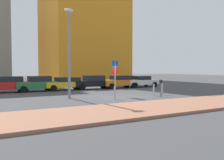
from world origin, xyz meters
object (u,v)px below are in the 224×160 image
at_px(parked_car_black, 93,82).
at_px(parked_car_white, 141,81).
at_px(parked_car_yellow, 66,83).
at_px(street_lamp, 69,46).
at_px(traffic_bollard_near, 154,90).
at_px(parking_meter, 161,86).
at_px(traffic_bollard_mid, 115,93).
at_px(parking_sign_post, 115,73).
at_px(parked_car_green, 37,83).
at_px(parked_car_orange, 120,81).
at_px(parked_car_red, 7,84).
at_px(traffic_bollard_far, 162,89).

distance_m(parked_car_black, parked_car_white, 6.25).
distance_m(parked_car_yellow, parked_car_white, 9.36).
relative_size(street_lamp, traffic_bollard_near, 6.84).
height_order(parking_meter, traffic_bollard_mid, parking_meter).
bearing_deg(parking_sign_post, parked_car_green, 125.22).
bearing_deg(parked_car_orange, traffic_bollard_mid, -122.84).
distance_m(parked_car_black, traffic_bollard_mid, 9.23).
distance_m(parked_car_yellow, parked_car_orange, 6.35).
bearing_deg(parking_sign_post, traffic_bollard_near, -35.10).
height_order(parked_car_black, parking_sign_post, parking_sign_post).
distance_m(parked_car_green, parked_car_white, 12.29).
bearing_deg(parked_car_yellow, parked_car_white, -3.08).
bearing_deg(traffic_bollard_near, parked_car_red, 139.22).
relative_size(parking_sign_post, traffic_bollard_far, 3.03).
distance_m(parked_car_red, parked_car_white, 15.04).
distance_m(parked_car_green, parking_meter, 12.34).
relative_size(parked_car_red, parked_car_black, 1.00).
bearing_deg(parked_car_yellow, parked_car_green, 179.57).
distance_m(parked_car_white, traffic_bollard_mid, 12.16).
xyz_separation_m(parked_car_red, traffic_bollard_far, (11.53, -8.57, -0.31)).
height_order(parked_car_yellow, parking_meter, parking_meter).
relative_size(parked_car_red, parking_meter, 3.28).
height_order(traffic_bollard_near, traffic_bollard_mid, traffic_bollard_near).
bearing_deg(parked_car_orange, traffic_bollard_near, -101.40).
xyz_separation_m(traffic_bollard_near, traffic_bollard_mid, (-3.89, -0.27, -0.01)).
height_order(parked_car_green, traffic_bollard_near, parked_car_green).
bearing_deg(parking_sign_post, parked_car_red, 137.47).
height_order(parked_car_black, traffic_bollard_near, parked_car_black).
height_order(parking_sign_post, parking_meter, parking_sign_post).
height_order(parked_car_yellow, traffic_bollard_near, parked_car_yellow).
relative_size(parked_car_green, parked_car_orange, 0.95).
distance_m(parked_car_yellow, parked_car_black, 3.11).
relative_size(parked_car_yellow, street_lamp, 0.65).
bearing_deg(parked_car_yellow, parking_sign_post, -73.97).
bearing_deg(parked_car_red, parked_car_green, -1.21).
bearing_deg(parked_car_red, parked_car_orange, -2.55).
relative_size(parked_car_yellow, traffic_bollard_mid, 4.56).
bearing_deg(parked_car_orange, parking_sign_post, -123.58).
bearing_deg(traffic_bollard_far, parking_sign_post, 158.54).
bearing_deg(parked_car_yellow, parked_car_orange, -4.12).
relative_size(parking_sign_post, parking_meter, 2.17).
height_order(parked_car_green, street_lamp, street_lamp).
distance_m(parked_car_black, parking_sign_post, 6.97).
bearing_deg(parking_meter, street_lamp, 158.07).
relative_size(traffic_bollard_near, traffic_bollard_far, 1.01).
relative_size(parked_car_red, traffic_bollard_near, 4.54).
height_order(parked_car_white, traffic_bollard_mid, parked_car_white).
bearing_deg(parked_car_orange, street_lamp, -142.01).
bearing_deg(parked_car_orange, traffic_bollard_far, -93.51).
distance_m(traffic_bollard_near, traffic_bollard_mid, 3.90).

